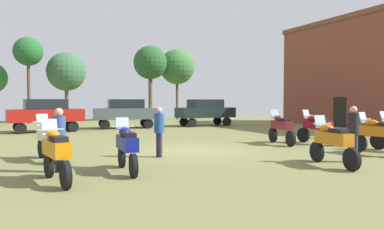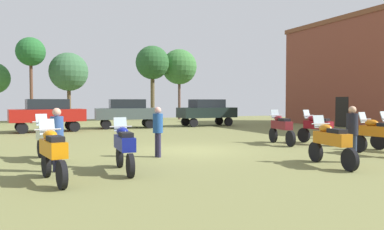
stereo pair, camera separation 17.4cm
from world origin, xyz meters
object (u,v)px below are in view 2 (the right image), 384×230
(motorcycle_2, at_px, (379,134))
(motorcycle_6, at_px, (124,146))
(motorcycle_1, at_px, (281,127))
(car_4, at_px, (127,111))
(motorcycle_7, at_px, (46,138))
(car_1, at_px, (47,113))
(motorcycle_4, at_px, (53,152))
(tree_1, at_px, (152,63))
(person_3, at_px, (57,135))
(motorcycle_5, at_px, (331,141))
(car_3, at_px, (207,110))
(tree_3, at_px, (31,53))
(tree_7, at_px, (179,67))
(person_1, at_px, (352,130))
(motorcycle_3, at_px, (317,127))
(tree_6, at_px, (69,72))
(person_2, at_px, (158,128))

(motorcycle_2, distance_m, motorcycle_6, 8.89)
(motorcycle_1, relative_size, car_4, 0.50)
(motorcycle_7, relative_size, car_1, 0.48)
(motorcycle_2, bearing_deg, motorcycle_7, 154.81)
(car_1, bearing_deg, motorcycle_7, 172.13)
(motorcycle_4, height_order, tree_1, tree_1)
(motorcycle_2, xyz_separation_m, person_3, (-10.51, 1.38, 0.27))
(motorcycle_5, bearing_deg, car_1, 122.89)
(motorcycle_6, xyz_separation_m, car_3, (10.03, 15.15, 0.46))
(motorcycle_2, bearing_deg, tree_3, 106.98)
(tree_7, bearing_deg, person_1, -100.79)
(motorcycle_3, bearing_deg, motorcycle_1, 153.33)
(tree_6, bearing_deg, motorcycle_4, -96.54)
(tree_3, xyz_separation_m, tree_6, (3.07, 0.70, -1.47))
(person_3, bearing_deg, tree_1, -55.95)
(motorcycle_2, distance_m, motorcycle_5, 3.30)
(motorcycle_6, distance_m, person_1, 6.93)
(motorcycle_4, distance_m, motorcycle_6, 1.91)
(car_1, distance_m, tree_3, 10.70)
(motorcycle_3, bearing_deg, car_4, 105.48)
(motorcycle_3, height_order, motorcycle_4, motorcycle_3)
(car_1, xyz_separation_m, car_3, (11.25, 0.77, 0.00))
(motorcycle_4, distance_m, tree_7, 29.36)
(car_1, distance_m, car_3, 11.28)
(motorcycle_6, bearing_deg, car_1, 98.16)
(motorcycle_2, height_order, motorcycle_4, motorcycle_2)
(motorcycle_1, bearing_deg, motorcycle_5, -102.13)
(motorcycle_5, bearing_deg, tree_1, 92.82)
(motorcycle_1, height_order, tree_1, tree_1)
(tree_6, bearing_deg, person_3, -96.46)
(tree_3, bearing_deg, motorcycle_6, -85.22)
(person_1, relative_size, person_3, 1.02)
(motorcycle_1, distance_m, car_1, 14.25)
(motorcycle_5, distance_m, tree_3, 27.19)
(person_2, distance_m, tree_6, 22.82)
(car_4, bearing_deg, person_2, 176.95)
(motorcycle_3, bearing_deg, motorcycle_7, 172.03)
(person_3, height_order, tree_3, tree_3)
(motorcycle_6, xyz_separation_m, motorcycle_7, (-1.82, 2.88, 0.02))
(motorcycle_7, relative_size, tree_1, 0.30)
(person_1, relative_size, tree_1, 0.24)
(motorcycle_1, height_order, motorcycle_2, motorcycle_1)
(person_2, height_order, tree_6, tree_6)
(motorcycle_1, distance_m, car_3, 12.06)
(tree_3, bearing_deg, tree_7, 4.45)
(person_2, bearing_deg, motorcycle_5, 43.53)
(car_1, height_order, tree_3, tree_3)
(car_3, bearing_deg, tree_7, -11.50)
(tree_1, distance_m, tree_7, 3.21)
(person_1, relative_size, person_2, 1.03)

